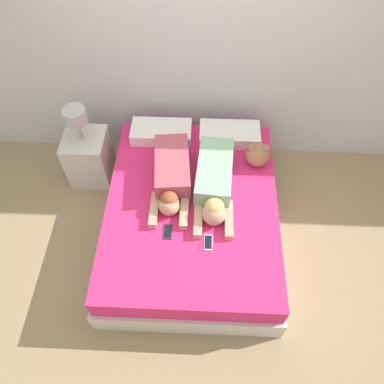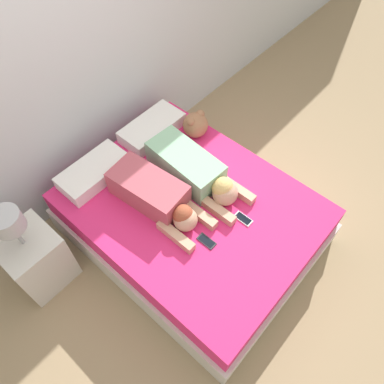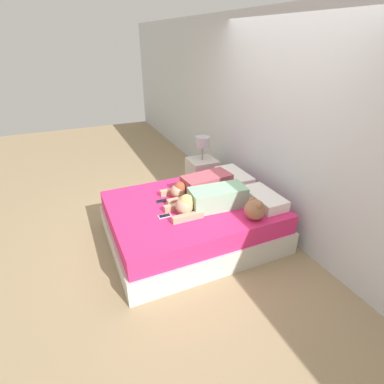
{
  "view_description": "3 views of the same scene",
  "coord_description": "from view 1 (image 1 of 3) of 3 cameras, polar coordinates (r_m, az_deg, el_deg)",
  "views": [
    {
      "loc": [
        0.08,
        -1.86,
        3.24
      ],
      "look_at": [
        0.0,
        0.0,
        0.66
      ],
      "focal_mm": 35.0,
      "sensor_mm": 36.0,
      "label": 1
    },
    {
      "loc": [
        -1.24,
        -1.1,
        3.0
      ],
      "look_at": [
        0.0,
        0.0,
        0.66
      ],
      "focal_mm": 35.0,
      "sensor_mm": 36.0,
      "label": 2
    },
    {
      "loc": [
        2.85,
        -1.27,
        2.28
      ],
      "look_at": [
        0.0,
        0.0,
        0.66
      ],
      "focal_mm": 28.0,
      "sensor_mm": 36.0,
      "label": 3
    }
  ],
  "objects": [
    {
      "name": "ground_plane",
      "position": [
        3.74,
        0.0,
        -5.91
      ],
      "size": [
        12.0,
        12.0,
        0.0
      ],
      "primitive_type": "plane",
      "color": "#9E8460"
    },
    {
      "name": "wall_back",
      "position": [
        3.57,
        0.84,
        21.36
      ],
      "size": [
        12.0,
        0.06,
        2.6
      ],
      "color": "silver",
      "rests_on": "ground_plane"
    },
    {
      "name": "bed",
      "position": [
        3.52,
        0.0,
        -3.88
      ],
      "size": [
        1.57,
        1.99,
        0.51
      ],
      "color": "beige",
      "rests_on": "ground_plane"
    },
    {
      "name": "pillow_head_left",
      "position": [
        3.78,
        -4.69,
        9.09
      ],
      "size": [
        0.59,
        0.3,
        0.12
      ],
      "color": "white",
      "rests_on": "bed"
    },
    {
      "name": "pillow_head_right",
      "position": [
        3.77,
        5.74,
        8.76
      ],
      "size": [
        0.59,
        0.3,
        0.12
      ],
      "color": "white",
      "rests_on": "bed"
    },
    {
      "name": "person_left",
      "position": [
        3.34,
        -3.12,
        2.45
      ],
      "size": [
        0.36,
        0.9,
        0.23
      ],
      "color": "#B24C59",
      "rests_on": "bed"
    },
    {
      "name": "person_right",
      "position": [
        3.29,
        3.41,
        1.35
      ],
      "size": [
        0.35,
        0.95,
        0.24
      ],
      "color": "#8CBF99",
      "rests_on": "bed"
    },
    {
      "name": "cell_phone_left",
      "position": [
        3.15,
        -3.69,
        -6.02
      ],
      "size": [
        0.07,
        0.15,
        0.01
      ],
      "color": "#2D2D33",
      "rests_on": "bed"
    },
    {
      "name": "cell_phone_right",
      "position": [
        3.09,
        2.48,
        -7.68
      ],
      "size": [
        0.07,
        0.15,
        0.01
      ],
      "color": "silver",
      "rests_on": "bed"
    },
    {
      "name": "plush_toy",
      "position": [
        3.54,
        9.96,
        5.71
      ],
      "size": [
        0.23,
        0.23,
        0.24
      ],
      "color": "#996647",
      "rests_on": "bed"
    },
    {
      "name": "nightstand",
      "position": [
        4.04,
        -15.51,
        5.44
      ],
      "size": [
        0.42,
        0.42,
        0.94
      ],
      "color": "beige",
      "rests_on": "ground_plane"
    }
  ]
}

